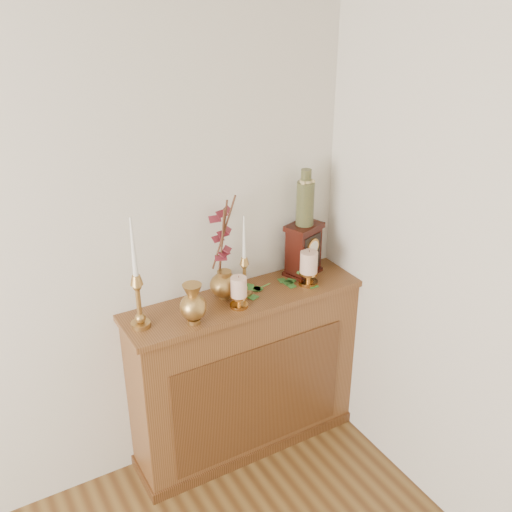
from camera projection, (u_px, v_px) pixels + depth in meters
console_shelf at (246, 377)px, 3.16m from camera, size 1.24×0.34×0.93m
candlestick_left at (138, 293)px, 2.62m from camera, size 0.09×0.09×0.53m
candlestick_center at (244, 270)px, 2.89m from camera, size 0.07×0.07×0.42m
bud_vase at (193, 304)px, 2.68m from camera, size 0.12×0.12×0.20m
ginger_jar at (222, 250)px, 2.86m from camera, size 0.21×0.23×0.54m
pillar_candle_left at (239, 291)px, 2.81m from camera, size 0.09×0.09×0.17m
pillar_candle_right at (309, 266)px, 3.01m from camera, size 0.10×0.10×0.19m
ivy_garland at (276, 285)px, 3.01m from camera, size 0.43×0.18×0.08m
mantel_clock at (304, 250)px, 3.10m from camera, size 0.22×0.18×0.28m
ceramic_vase at (305, 200)px, 2.99m from camera, size 0.09×0.09×0.29m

